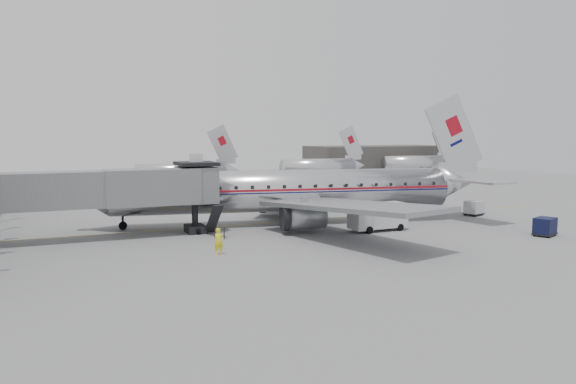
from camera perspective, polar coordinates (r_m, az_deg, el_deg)
name	(u,v)px	position (r m, az deg, el deg)	size (l,w,h in m)	color
ground	(306,232)	(51.00, 1.81, -4.08)	(160.00, 160.00, 0.00)	slate
hangar	(376,160)	(124.71, 8.90, 3.28)	(30.00, 12.00, 6.00)	#3D3A38
apron_line	(307,220)	(57.61, 1.99, -2.89)	(0.15, 60.00, 0.01)	gold
jet_bridge	(108,190)	(49.58, -17.79, 0.22)	(21.00, 6.20, 7.10)	#5A5D5F
distant_aircraft_near	(182,172)	(89.83, -10.67, 2.00)	(16.39, 3.20, 10.26)	silver
distant_aircraft_mid	(319,167)	(102.34, 3.19, 2.59)	(16.39, 3.20, 10.26)	silver
distant_aircraft_far	(415,163)	(118.24, 12.79, 2.92)	(16.39, 3.20, 10.26)	silver
airliner	(293,191)	(55.20, 0.47, 0.14)	(40.90, 37.57, 13.04)	silver
service_van	(378,216)	(52.12, 9.17, -2.46)	(5.41, 2.30, 2.51)	silver
baggage_cart_navy	(545,226)	(53.80, 24.64, -3.18)	(2.48, 2.22, 1.60)	black
baggage_cart_white	(474,208)	(64.16, 18.37, -1.52)	(2.42, 2.13, 1.59)	silver
ramp_worker	(219,241)	(41.85, -7.04, -5.00)	(0.72, 0.47, 1.98)	yellow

